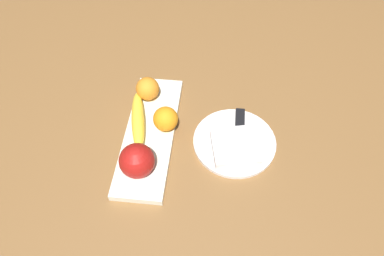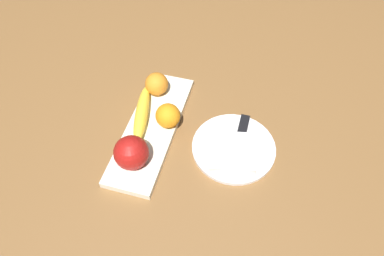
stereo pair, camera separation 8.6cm
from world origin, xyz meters
name	(u,v)px [view 1 (the left image)]	position (x,y,z in m)	size (l,w,h in m)	color
ground_plane	(161,141)	(0.00, 0.00, 0.00)	(2.40, 2.40, 0.00)	brown
fruit_tray	(150,134)	(-0.01, -0.03, 0.01)	(0.38, 0.12, 0.02)	white
apple	(137,161)	(0.10, -0.03, 0.06)	(0.08, 0.08, 0.08)	#A61714
banana	(138,121)	(-0.03, -0.06, 0.04)	(0.19, 0.03, 0.03)	yellow
orange_near_apple	(166,119)	(-0.03, 0.01, 0.05)	(0.06, 0.06, 0.06)	orange
orange_near_banana	(148,89)	(-0.13, -0.05, 0.05)	(0.06, 0.06, 0.06)	orange
dinner_plate	(234,142)	(-0.01, 0.19, 0.01)	(0.21, 0.21, 0.01)	white
folded_napkin	(235,147)	(0.01, 0.19, 0.02)	(0.11, 0.11, 0.02)	white
knife	(240,128)	(-0.05, 0.20, 0.02)	(0.18, 0.02, 0.01)	silver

